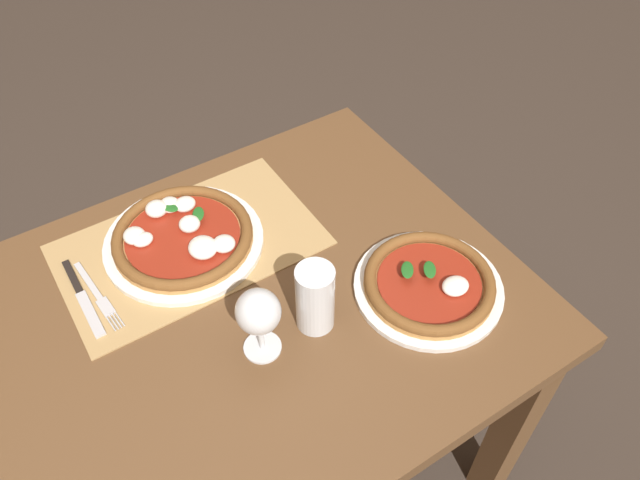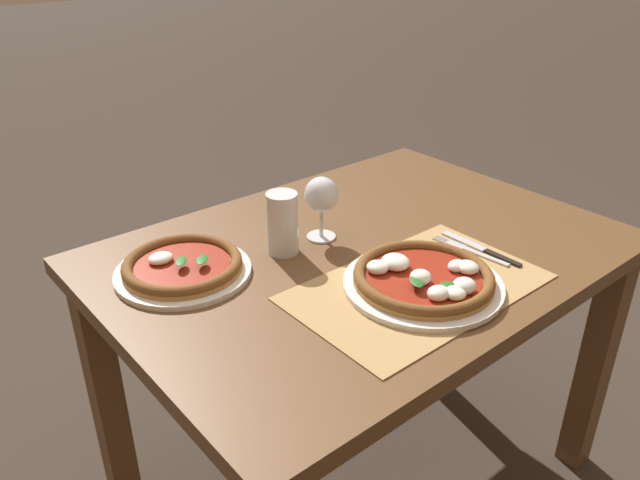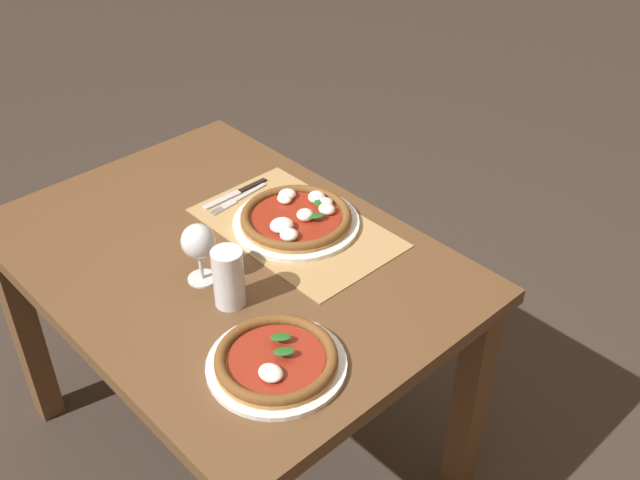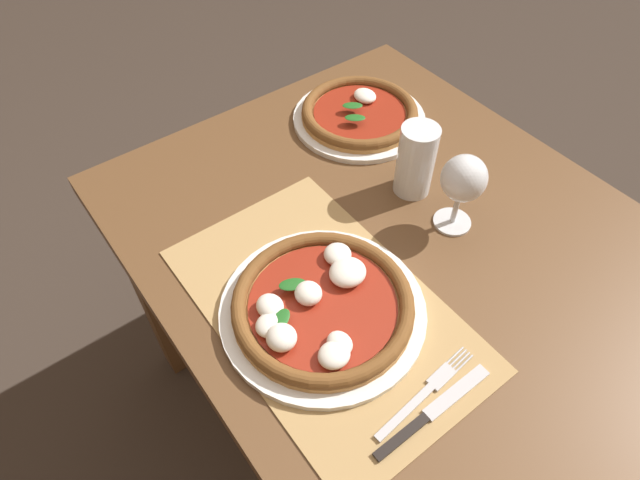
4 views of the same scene
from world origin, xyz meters
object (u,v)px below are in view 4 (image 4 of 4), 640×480
at_px(fork, 426,392).
at_px(pizza_near, 322,306).
at_px(wine_glass, 463,181).
at_px(pizza_far, 360,114).
at_px(knife, 433,411).
at_px(pint_glass, 416,162).

bearing_deg(fork, pizza_near, -169.38).
xyz_separation_m(pizza_near, wine_glass, (-0.01, 0.31, 0.08)).
distance_m(pizza_far, fork, 0.65).
bearing_deg(pizza_far, knife, -30.72).
distance_m(pizza_far, knife, 0.68).
distance_m(pizza_near, wine_glass, 0.32).
xyz_separation_m(wine_glass, fork, (0.21, -0.28, -0.10)).
distance_m(wine_glass, pint_glass, 0.12).
height_order(pizza_far, wine_glass, wine_glass).
xyz_separation_m(pizza_far, fork, (0.55, -0.33, -0.01)).
height_order(pizza_far, knife, pizza_far).
bearing_deg(knife, pizza_near, -173.38).
bearing_deg(pizza_far, pizza_near, -46.34).
bearing_deg(knife, fork, 157.61).
distance_m(fork, knife, 0.03).
relative_size(pizza_far, fork, 1.46).
height_order(pizza_near, knife, pizza_near).
distance_m(pizza_far, pint_glass, 0.24).
bearing_deg(pizza_near, knife, 6.62).
distance_m(pizza_near, pizza_far, 0.51).
relative_size(pizza_near, knife, 1.55).
xyz_separation_m(pizza_far, pint_glass, (0.23, -0.06, 0.05)).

